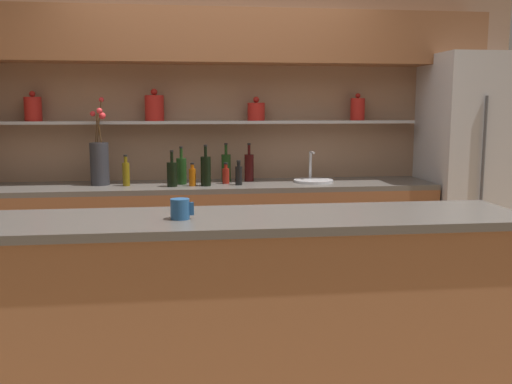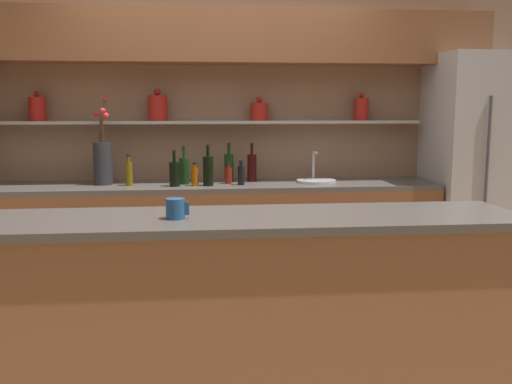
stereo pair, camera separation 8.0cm
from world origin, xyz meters
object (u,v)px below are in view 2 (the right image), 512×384
(sink_fixture, at_px, (316,180))
(coffee_mug, at_px, (175,209))
(bottle_wine_5, at_px, (229,167))
(bottle_wine_7, at_px, (174,173))
(bottle_sauce_6, at_px, (228,175))
(bottle_wine_0, at_px, (252,167))
(bottle_sauce_8, at_px, (178,174))
(refrigerator, at_px, (482,173))
(bottle_sauce_9, at_px, (241,175))
(bottle_sauce_3, at_px, (195,176))
(bottle_wine_4, at_px, (208,170))
(bottle_oil_2, at_px, (129,173))
(flower_vase, at_px, (103,161))
(bottle_wine_1, at_px, (184,170))

(sink_fixture, height_order, coffee_mug, sink_fixture)
(bottle_wine_5, bearing_deg, bottle_wine_7, -150.24)
(bottle_sauce_6, distance_m, bottle_wine_7, 0.44)
(bottle_wine_0, xyz_separation_m, coffee_mug, (-0.56, -2.08, 0.03))
(bottle_wine_0, xyz_separation_m, bottle_sauce_8, (-0.61, -0.05, -0.05))
(refrigerator, distance_m, bottle_wine_7, 2.56)
(bottle_wine_0, distance_m, bottle_sauce_9, 0.25)
(bottle_sauce_3, bearing_deg, bottle_sauce_9, 2.53)
(sink_fixture, xyz_separation_m, bottle_wine_4, (-0.89, -0.12, 0.10))
(refrigerator, relative_size, bottle_wine_7, 6.91)
(bottle_oil_2, xyz_separation_m, bottle_wine_7, (0.36, -0.08, 0.00))
(bottle_wine_7, bearing_deg, bottle_sauce_6, 15.71)
(bottle_sauce_3, relative_size, bottle_wine_7, 0.65)
(bottle_wine_4, height_order, bottle_sauce_6, bottle_wine_4)
(flower_vase, relative_size, bottle_oil_2, 2.81)
(bottle_wine_7, distance_m, bottle_sauce_8, 0.20)
(bottle_sauce_6, distance_m, bottle_sauce_9, 0.14)
(bottle_sauce_3, bearing_deg, bottle_oil_2, 171.81)
(bottle_wine_7, bearing_deg, bottle_wine_1, 60.33)
(bottle_sauce_8, xyz_separation_m, coffee_mug, (0.05, -2.03, 0.08))
(flower_vase, relative_size, coffee_mug, 6.41)
(bottle_sauce_8, distance_m, bottle_sauce_9, 0.53)
(sink_fixture, xyz_separation_m, bottle_wine_1, (-1.08, -0.00, 0.09))
(refrigerator, bearing_deg, bottle_wine_1, 178.97)
(bottle_wine_7, bearing_deg, sink_fixture, 6.50)
(bottle_wine_0, relative_size, bottle_sauce_3, 1.72)
(refrigerator, height_order, bottle_wine_0, refrigerator)
(bottle_oil_2, bearing_deg, refrigerator, -0.00)
(bottle_wine_4, relative_size, coffee_mug, 3.01)
(bottle_oil_2, xyz_separation_m, bottle_wine_5, (0.80, 0.17, 0.02))
(flower_vase, xyz_separation_m, bottle_wine_1, (0.64, -0.04, -0.08))
(bottle_wine_5, xyz_separation_m, coffee_mug, (-0.37, -2.09, 0.03))
(bottle_sauce_8, bearing_deg, flower_vase, -176.68)
(sink_fixture, distance_m, bottle_sauce_3, 1.00)
(bottle_wine_0, xyz_separation_m, bottle_wine_7, (-0.63, -0.24, -0.02))
(bottle_wine_0, height_order, bottle_wine_1, bottle_wine_0)
(bottle_wine_0, relative_size, bottle_sauce_8, 1.93)
(bottle_wine_1, bearing_deg, bottle_wine_7, -119.67)
(bottle_wine_5, bearing_deg, coffee_mug, -99.95)
(sink_fixture, xyz_separation_m, coffee_mug, (-1.08, -1.97, 0.13))
(bottle_sauce_6, bearing_deg, refrigerator, -1.00)
(flower_vase, xyz_separation_m, sink_fixture, (1.72, -0.03, -0.17))
(bottle_wine_1, relative_size, bottle_sauce_9, 1.54)
(bottle_oil_2, bearing_deg, sink_fixture, 1.82)
(bottle_oil_2, xyz_separation_m, bottle_wine_4, (0.62, -0.08, 0.02))
(bottle_wine_4, distance_m, bottle_sauce_8, 0.31)
(sink_fixture, height_order, bottle_wine_0, bottle_wine_0)
(bottle_wine_1, height_order, bottle_wine_4, bottle_wine_4)
(bottle_oil_2, height_order, coffee_mug, bottle_oil_2)
(bottle_oil_2, bearing_deg, flower_vase, 159.08)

